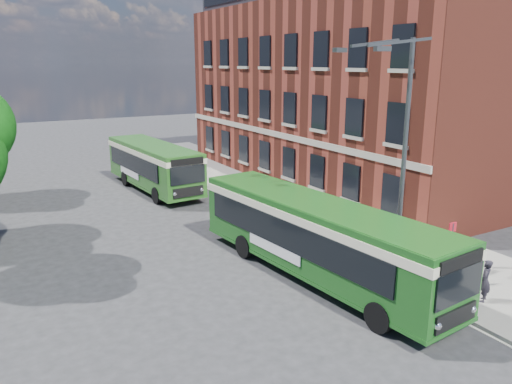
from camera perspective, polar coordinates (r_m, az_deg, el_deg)
ground at (r=19.77m, az=0.52°, el=-9.67°), size 120.00×120.00×0.00m
pavement at (r=29.63m, az=4.50°, el=-1.18°), size 6.00×48.00×0.15m
kerb_line at (r=28.12m, az=-0.67°, el=-2.16°), size 0.12×48.00×0.01m
brick_office at (r=35.95m, az=10.57°, el=12.56°), size 12.10×26.00×14.20m
street_lamp at (r=19.70m, az=15.87°, el=4.30°), size 2.96×2.38×9.00m
bus_stop_sign at (r=19.69m, az=21.33°, el=-6.09°), size 0.35×0.08×2.52m
bus_front at (r=19.25m, az=6.95°, el=-4.58°), size 3.73×12.41×3.02m
bus_rear at (r=32.95m, az=-11.64°, el=3.32°), size 3.30×10.24×3.02m
pedestrian_a at (r=18.98m, az=24.72°, el=-9.20°), size 0.65×0.58×1.50m
pedestrian_b at (r=21.66m, az=19.20°, el=-5.62°), size 0.77×0.60×1.57m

